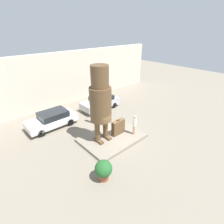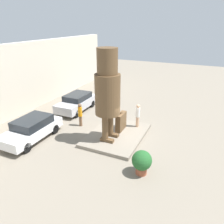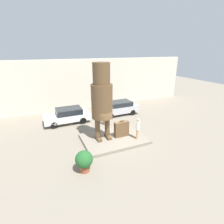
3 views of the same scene
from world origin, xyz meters
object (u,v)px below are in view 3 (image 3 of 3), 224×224
at_px(statue_figure, 102,96).
at_px(tourist, 138,128).
at_px(giant_suitcase, 122,129).
at_px(planter_pot, 84,160).
at_px(parked_car_white, 68,115).
at_px(parked_car_silver, 119,108).
at_px(worker_hivis, 104,115).

distance_m(statue_figure, tourist, 3.61).
height_order(giant_suitcase, planter_pot, giant_suitcase).
relative_size(statue_figure, tourist, 3.32).
relative_size(parked_car_white, planter_pot, 3.25).
xyz_separation_m(giant_suitcase, parked_car_silver, (2.27, 5.09, -0.07)).
bearing_deg(parked_car_silver, statue_figure, 51.90).
bearing_deg(statue_figure, planter_pot, -127.35).
xyz_separation_m(parked_car_white, planter_pot, (-0.46, -7.67, -0.03)).
bearing_deg(parked_car_white, worker_hivis, 148.66).
distance_m(parked_car_white, parked_car_silver, 5.57).
height_order(giant_suitcase, worker_hivis, worker_hivis).
height_order(tourist, worker_hivis, tourist).
xyz_separation_m(tourist, parked_car_silver, (1.35, 6.00, -0.39)).
relative_size(tourist, parked_car_silver, 0.41).
distance_m(planter_pot, worker_hivis, 6.79).
relative_size(giant_suitcase, parked_car_white, 0.32).
distance_m(statue_figure, parked_car_white, 5.75).
height_order(planter_pot, worker_hivis, worker_hivis).
bearing_deg(tourist, planter_pot, -159.30).
bearing_deg(tourist, statue_figure, 153.34).
xyz_separation_m(parked_car_white, worker_hivis, (3.04, -1.85, 0.19)).
distance_m(statue_figure, worker_hivis, 4.04).
relative_size(giant_suitcase, worker_hivis, 0.79).
bearing_deg(giant_suitcase, planter_pot, -144.57).
bearing_deg(statue_figure, worker_hivis, 66.69).
distance_m(giant_suitcase, parked_car_silver, 5.58).
bearing_deg(planter_pot, parked_car_silver, 52.19).
bearing_deg(tourist, parked_car_white, 125.59).
relative_size(statue_figure, parked_car_silver, 1.37).
bearing_deg(planter_pot, tourist, 20.70).
height_order(statue_figure, tourist, statue_figure).
distance_m(statue_figure, giant_suitcase, 3.13).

